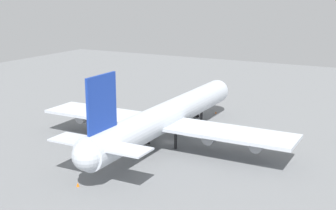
{
  "coord_description": "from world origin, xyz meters",
  "views": [
    {
      "loc": [
        -91.0,
        -48.74,
        35.1
      ],
      "look_at": [
        0.0,
        0.0,
        9.25
      ],
      "focal_mm": 48.5,
      "sensor_mm": 36.0,
      "label": 1
    }
  ],
  "objects_px": {
    "maintenance_van": "(191,113)",
    "safety_cone_nose": "(216,112)",
    "safety_cone_tail": "(78,184)",
    "cargo_airplane": "(167,116)"
  },
  "relations": [
    {
      "from": "safety_cone_tail",
      "to": "maintenance_van",
      "type": "bearing_deg",
      "value": 2.25
    },
    {
      "from": "maintenance_van",
      "to": "safety_cone_tail",
      "type": "distance_m",
      "value": 53.57
    },
    {
      "from": "cargo_airplane",
      "to": "safety_cone_nose",
      "type": "distance_m",
      "value": 31.16
    },
    {
      "from": "cargo_airplane",
      "to": "safety_cone_tail",
      "type": "xyz_separation_m",
      "value": [
        -30.01,
        2.77,
        -6.2
      ]
    },
    {
      "from": "safety_cone_nose",
      "to": "safety_cone_tail",
      "type": "relative_size",
      "value": 0.78
    },
    {
      "from": "maintenance_van",
      "to": "safety_cone_nose",
      "type": "bearing_deg",
      "value": -34.46
    },
    {
      "from": "safety_cone_nose",
      "to": "safety_cone_tail",
      "type": "xyz_separation_m",
      "value": [
        -60.52,
        2.7,
        0.09
      ]
    },
    {
      "from": "cargo_airplane",
      "to": "maintenance_van",
      "type": "height_order",
      "value": "cargo_airplane"
    },
    {
      "from": "maintenance_van",
      "to": "safety_cone_nose",
      "type": "distance_m",
      "value": 8.51
    },
    {
      "from": "maintenance_van",
      "to": "safety_cone_nose",
      "type": "xyz_separation_m",
      "value": [
        6.99,
        -4.8,
        -0.75
      ]
    }
  ]
}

